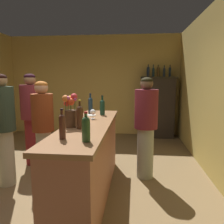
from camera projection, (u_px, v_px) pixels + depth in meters
floor at (53, 187)px, 3.26m from camera, size 8.70×8.70×0.00m
wall_back at (94, 85)px, 6.40m from camera, size 4.92×0.12×2.80m
bar_counter at (89, 160)px, 2.98m from camera, size 0.56×2.41×1.01m
display_cabinet at (158, 106)px, 6.00m from camera, size 0.94×0.44×1.65m
wine_bottle_chardonnay at (102, 106)px, 3.57m from camera, size 0.08×0.08×0.32m
wine_bottle_rose at (80, 116)px, 2.58m from camera, size 0.08×0.08×0.34m
wine_bottle_merlot at (62, 125)px, 2.14m from camera, size 0.06×0.06×0.30m
wine_bottle_syrah at (90, 104)px, 3.74m from camera, size 0.08×0.08×0.34m
wine_bottle_riesling at (86, 128)px, 2.05m from camera, size 0.08×0.08×0.28m
wine_glass_front at (76, 114)px, 2.96m from camera, size 0.08×0.08×0.15m
wine_glass_mid at (93, 112)px, 3.22m from camera, size 0.08×0.08×0.14m
wine_glass_rear at (80, 113)px, 3.14m from camera, size 0.07×0.07×0.14m
flower_arrangement at (70, 111)px, 2.66m from camera, size 0.17×0.15×0.41m
cheese_plate at (91, 115)px, 3.52m from camera, size 0.16×0.16×0.01m
display_bottle_left at (148, 71)px, 5.89m from camera, size 0.07×0.07×0.32m
display_bottle_midleft at (153, 72)px, 5.87m from camera, size 0.07×0.07×0.31m
display_bottle_center at (158, 71)px, 5.86m from camera, size 0.08×0.08×0.31m
display_bottle_midright at (164, 72)px, 5.84m from camera, size 0.06×0.06×0.29m
display_bottle_right at (170, 71)px, 5.83m from camera, size 0.06×0.06×0.31m
patron_by_cabinet at (43, 125)px, 3.52m from camera, size 0.34×0.34×1.56m
patron_in_navy at (32, 116)px, 4.06m from camera, size 0.38×0.38×1.68m
patron_redhead at (4, 125)px, 3.23m from camera, size 0.34×0.34×1.66m
bartender at (146, 124)px, 3.49m from camera, size 0.36×0.36×1.61m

